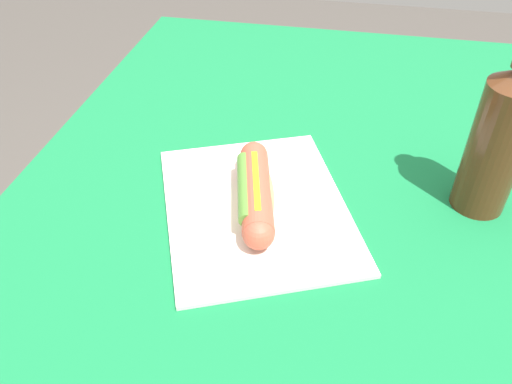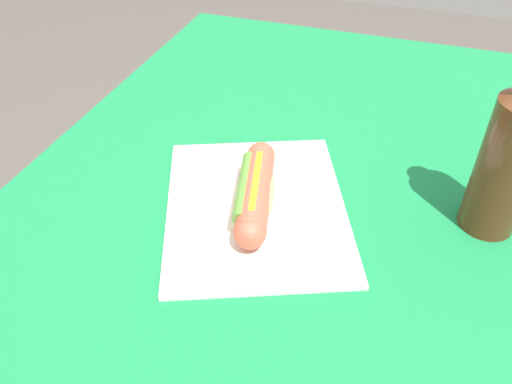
# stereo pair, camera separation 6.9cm
# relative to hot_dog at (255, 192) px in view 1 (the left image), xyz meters

# --- Properties ---
(dining_table) EXTENTS (1.25, 0.83, 0.76)m
(dining_table) POSITION_rel_hot_dog_xyz_m (0.02, -0.05, -0.17)
(dining_table) COLOR brown
(dining_table) RESTS_ON ground
(paper_wrapper) EXTENTS (0.38, 0.34, 0.01)m
(paper_wrapper) POSITION_rel_hot_dog_xyz_m (0.00, -0.00, -0.03)
(paper_wrapper) COLOR silver
(paper_wrapper) RESTS_ON dining_table
(hot_dog) EXTENTS (0.20, 0.08, 0.05)m
(hot_dog) POSITION_rel_hot_dog_xyz_m (0.00, 0.00, 0.00)
(hot_dog) COLOR tan
(hot_dog) RESTS_ON paper_wrapper
(soda_bottle) EXTENTS (0.07, 0.07, 0.24)m
(soda_bottle) POSITION_rel_hot_dog_xyz_m (0.07, -0.30, 0.08)
(soda_bottle) COLOR #4C2814
(soda_bottle) RESTS_ON dining_table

